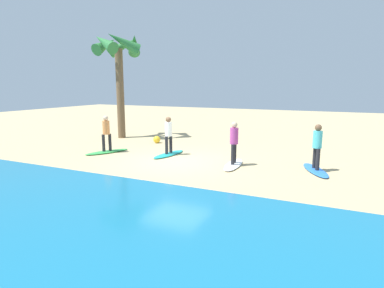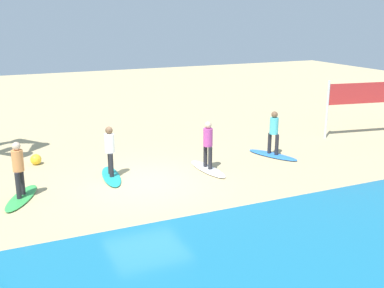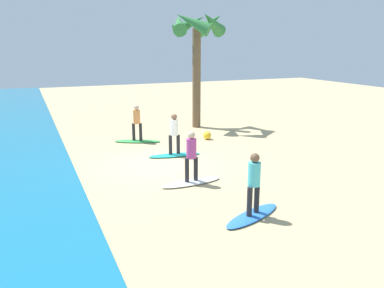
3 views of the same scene
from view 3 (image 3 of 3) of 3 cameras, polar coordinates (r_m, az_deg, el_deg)
The scene contains 11 objects.
ground_plane at distance 14.83m, azimuth -4.76°, elevation -2.98°, with size 60.00×60.00×0.00m, color tan.
surfboard_blue at distance 10.56m, azimuth 8.73°, elevation -10.16°, with size 2.10×0.56×0.09m, color blue.
surfer_blue at distance 10.19m, azimuth 8.94°, elevation -5.08°, with size 0.32×0.43×1.64m.
surfboard_white at distance 12.80m, azimuth -0.09°, elevation -5.54°, with size 2.10×0.56×0.09m, color white.
surfer_white at distance 12.50m, azimuth -0.09°, elevation -1.26°, with size 0.32×0.46×1.64m.
surfboard_teal at distance 15.89m, azimuth -2.55°, elevation -1.60°, with size 2.10×0.56×0.09m, color teal.
surfer_teal at distance 15.65m, azimuth -2.59°, elevation 1.89°, with size 0.32×0.46×1.64m.
surfboard_green at distance 18.31m, azimuth -7.88°, elevation 0.41°, with size 2.10×0.56×0.09m, color green.
surfer_green at distance 18.10m, azimuth -7.99°, elevation 3.46°, with size 0.32×0.43×1.64m.
palm_tree at distance 21.06m, azimuth 0.68°, elevation 15.63°, with size 2.88×3.03×6.11m.
beach_ball at distance 18.65m, azimuth 2.20°, elevation 1.26°, with size 0.39×0.39×0.39m, color yellow.
Camera 3 is at (-13.48, 4.38, 4.38)m, focal length 36.93 mm.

